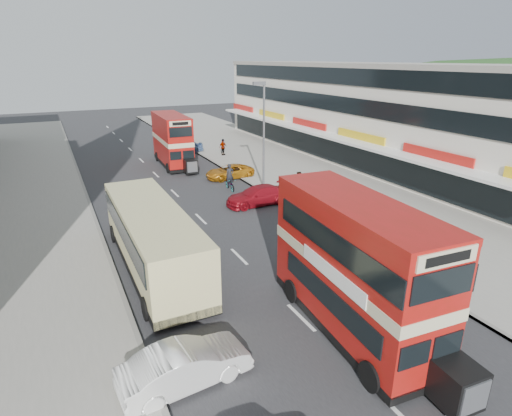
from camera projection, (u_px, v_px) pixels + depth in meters
ground at (331, 347)px, 14.84m from camera, size 160.00×160.00×0.00m
road_surface at (175, 193)px, 31.68m from camera, size 12.00×90.00×0.01m
pavement_right at (307, 174)px, 36.68m from camera, size 12.00×90.00×0.15m
kerb_left at (90, 204)px, 29.11m from camera, size 0.20×90.00×0.16m
kerb_right at (247, 182)px, 34.21m from camera, size 0.20×90.00×0.16m
commercial_row at (367, 113)px, 40.11m from camera, size 9.90×46.20×9.30m
street_lamp at (263, 128)px, 31.10m from camera, size 1.00×0.20×8.12m
bus_main at (355, 267)px, 14.99m from camera, size 3.06×9.17×4.96m
bus_second at (172, 140)px, 39.09m from camera, size 2.66×8.51×4.63m
coach at (153, 237)px, 19.85m from camera, size 2.81×10.79×2.86m
car_left_front at (185, 366)px, 12.96m from camera, size 4.29×1.83×1.37m
car_right_a at (258, 196)px, 29.03m from camera, size 4.60×1.94×1.33m
car_right_b at (230, 172)px, 35.43m from camera, size 4.22×2.08×1.15m
car_right_c at (184, 147)px, 44.92m from camera, size 4.12×2.09×1.34m
pedestrian_near at (298, 183)px, 30.50m from camera, size 0.78×0.65×1.80m
pedestrian_far at (223, 147)px, 43.18m from camera, size 1.07×0.75×1.68m
cyclist at (230, 181)px, 32.23m from camera, size 0.68×1.77×2.07m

